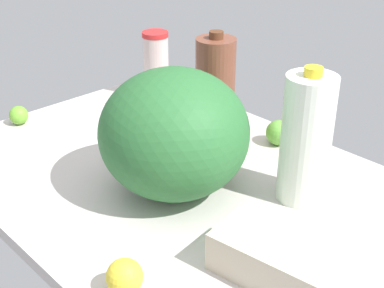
{
  "coord_description": "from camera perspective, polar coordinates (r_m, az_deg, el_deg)",
  "views": [
    {
      "loc": [
        72.64,
        -68.93,
        65.49
      ],
      "look_at": [
        0.0,
        0.0,
        13.0
      ],
      "focal_mm": 50.0,
      "sensor_mm": 36.0,
      "label": 1
    }
  ],
  "objects": [
    {
      "name": "countertop",
      "position": [
        1.19,
        0.0,
        -4.92
      ],
      "size": [
        120.0,
        76.0,
        3.0
      ],
      "primitive_type": "cube",
      "color": "beige",
      "rests_on": "ground"
    },
    {
      "name": "watermelon",
      "position": [
        1.1,
        -1.92,
        1.14
      ],
      "size": [
        31.21,
        31.21,
        27.05
      ],
      "primitive_type": "ellipsoid",
      "color": "#2A6832",
      "rests_on": "countertop"
    },
    {
      "name": "egg_carton",
      "position": [
        0.91,
        12.43,
        -13.62
      ],
      "size": [
        35.21,
        15.83,
        7.29
      ],
      "primitive_type": "cube",
      "rotation": [
        0.0,
        0.0,
        0.15
      ],
      "color": "#C1B6A1",
      "rests_on": "countertop"
    },
    {
      "name": "tumbler_cup",
      "position": [
        1.6,
        -3.86,
        8.46
      ],
      "size": [
        7.68,
        7.68,
        19.8
      ],
      "color": "beige",
      "rests_on": "countertop"
    },
    {
      "name": "milk_jug",
      "position": [
        1.09,
        12.07,
        0.5
      ],
      "size": [
        10.28,
        10.28,
        28.86
      ],
      "color": "white",
      "rests_on": "countertop"
    },
    {
      "name": "chocolate_milk_jug",
      "position": [
        1.36,
        2.48,
        6.11
      ],
      "size": [
        10.01,
        10.01,
        26.98
      ],
      "color": "brown",
      "rests_on": "countertop"
    },
    {
      "name": "lemon_loose",
      "position": [
        0.9,
        -7.2,
        -13.87
      ],
      "size": [
        6.16,
        6.16,
        6.16
      ],
      "primitive_type": "sphere",
      "color": "yellow",
      "rests_on": "countertop"
    },
    {
      "name": "lime_far_back",
      "position": [
        1.35,
        9.2,
        1.21
      ],
      "size": [
        6.33,
        6.33,
        6.33
      ],
      "primitive_type": "sphere",
      "color": "#62AA3C",
      "rests_on": "countertop"
    },
    {
      "name": "lime_by_jug",
      "position": [
        1.31,
        4.82,
        0.57
      ],
      "size": [
        6.06,
        6.06,
        6.06
      ],
      "primitive_type": "sphere",
      "color": "#6FB240",
      "rests_on": "countertop"
    },
    {
      "name": "lime_beside_bowl",
      "position": [
        1.52,
        -18.0,
        2.94
      ],
      "size": [
        5.06,
        5.06,
        5.06
      ],
      "primitive_type": "sphere",
      "color": "#69B031",
      "rests_on": "countertop"
    }
  ]
}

